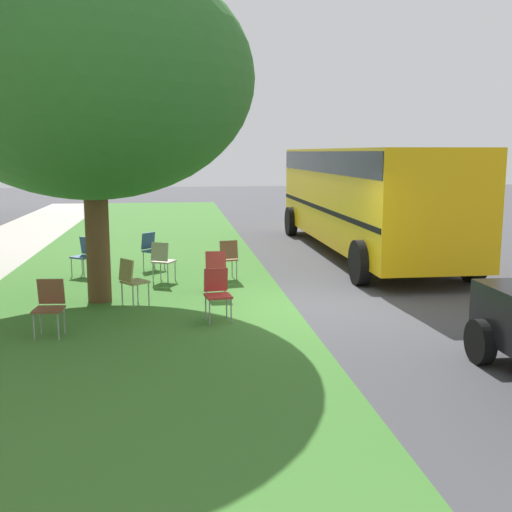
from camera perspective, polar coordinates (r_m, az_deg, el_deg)
ground at (r=11.42m, az=4.55°, el=-4.63°), size 80.00×80.00×0.00m
grass_verge at (r=11.21m, az=-11.73°, el=-5.04°), size 48.00×6.00×0.01m
street_tree at (r=11.86m, az=-14.99°, el=15.52°), size 5.88×5.88×6.27m
chair_0 at (r=12.25m, az=-3.75°, el=-1.16°), size 0.42×0.42×0.88m
chair_1 at (r=15.11m, az=-9.61°, el=0.77°), size 0.59×0.59×0.88m
chair_2 at (r=10.32m, az=-3.59°, el=-3.19°), size 0.48×0.47×0.88m
chair_3 at (r=13.67m, az=-2.65°, el=-0.02°), size 0.50×0.49×0.88m
chair_4 at (r=9.94m, az=-18.49°, el=-4.16°), size 0.46×0.45×0.88m
chair_5 at (r=11.51m, az=-11.40°, el=-2.02°), size 0.58×0.58×0.88m
chair_6 at (r=14.61m, az=-15.52°, el=0.26°), size 0.58×0.58×0.88m
chair_7 at (r=13.53m, az=-8.64°, el=-0.22°), size 0.56×0.56×0.88m
school_bus at (r=17.30m, az=9.87°, el=6.00°), size 10.40×2.80×2.88m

